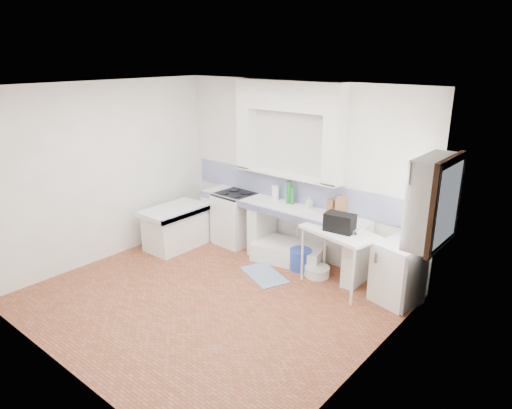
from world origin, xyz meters
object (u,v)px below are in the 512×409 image
Objects in this scene: stove at (235,219)px; side_table at (338,259)px; sink at (289,253)px; fridge at (398,273)px.

stove reaches higher than side_table.
sink is (1.16, 0.01, -0.30)m from stove.
stove is 3.01m from fridge.
side_table is at bearing -28.43° from sink.
fridge is at bearing 22.05° from side_table.
fridge is (0.82, 0.15, -0.02)m from side_table.
fridge reaches higher than side_table.
stove is at bearing -175.12° from side_table.
stove reaches higher than fridge.
stove is at bearing 166.84° from sink.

